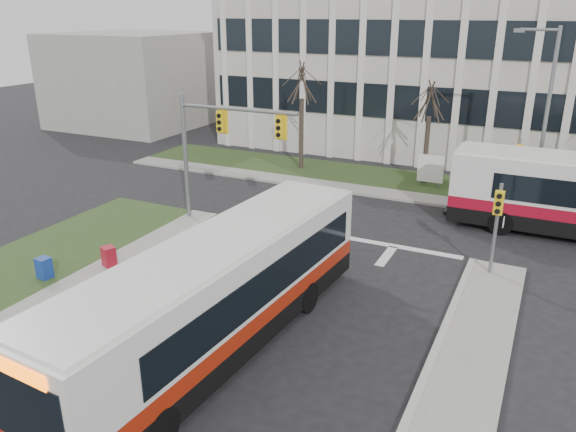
# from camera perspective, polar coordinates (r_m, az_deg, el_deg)

# --- Properties ---
(ground) EXTENTS (120.00, 120.00, 0.00)m
(ground) POSITION_cam_1_polar(r_m,az_deg,el_deg) (19.64, -4.52, -10.14)
(ground) COLOR black
(ground) RESTS_ON ground
(sidewalk_cross) EXTENTS (44.00, 1.60, 0.14)m
(sidewalk_cross) POSITION_cam_1_polar(r_m,az_deg,el_deg) (31.56, 17.65, 1.10)
(sidewalk_cross) COLOR #9E9B93
(sidewalk_cross) RESTS_ON ground
(building_lawn) EXTENTS (44.00, 5.00, 0.12)m
(building_lawn) POSITION_cam_1_polar(r_m,az_deg,el_deg) (34.21, 18.38, 2.46)
(building_lawn) COLOR #2E421C
(building_lawn) RESTS_ON ground
(office_building) EXTENTS (40.00, 16.00, 12.00)m
(office_building) POSITION_cam_1_polar(r_m,az_deg,el_deg) (44.88, 21.52, 13.91)
(office_building) COLOR beige
(office_building) RESTS_ON ground
(building_annex) EXTENTS (12.00, 12.00, 8.00)m
(building_annex) POSITION_cam_1_polar(r_m,az_deg,el_deg) (53.69, -15.19, 13.26)
(building_annex) COLOR #9E9B93
(building_annex) RESTS_ON ground
(mast_arm_signal) EXTENTS (6.11, 0.38, 6.20)m
(mast_arm_signal) POSITION_cam_1_polar(r_m,az_deg,el_deg) (26.61, -7.59, 7.81)
(mast_arm_signal) COLOR slate
(mast_arm_signal) RESTS_ON ground
(signal_pole_near) EXTENTS (0.34, 0.39, 3.80)m
(signal_pole_near) POSITION_cam_1_polar(r_m,az_deg,el_deg) (22.75, 20.47, -0.09)
(signal_pole_near) COLOR slate
(signal_pole_near) RESTS_ON ground
(signal_pole_far) EXTENTS (0.34, 0.39, 3.80)m
(signal_pole_far) POSITION_cam_1_polar(r_m,az_deg,el_deg) (30.89, 22.21, 4.86)
(signal_pole_far) COLOR slate
(signal_pole_far) RESTS_ON ground
(streetlight) EXTENTS (2.15, 0.25, 9.20)m
(streetlight) POSITION_cam_1_polar(r_m,az_deg,el_deg) (31.12, 24.53, 9.75)
(streetlight) COLOR slate
(streetlight) RESTS_ON ground
(directory_sign) EXTENTS (1.50, 0.12, 2.00)m
(directory_sign) POSITION_cam_1_polar(r_m,az_deg,el_deg) (33.80, 14.28, 4.64)
(directory_sign) COLOR slate
(directory_sign) RESTS_ON ground
(tree_left) EXTENTS (1.80, 1.80, 7.70)m
(tree_left) POSITION_cam_1_polar(r_m,az_deg,el_deg) (35.98, 1.42, 13.24)
(tree_left) COLOR #42352B
(tree_left) RESTS_ON ground
(tree_mid) EXTENTS (1.80, 1.80, 6.82)m
(tree_mid) POSITION_cam_1_polar(r_m,az_deg,el_deg) (33.81, 14.25, 11.10)
(tree_mid) COLOR #42352B
(tree_mid) RESTS_ON ground
(bus_main) EXTENTS (3.80, 13.34, 3.51)m
(bus_main) POSITION_cam_1_polar(r_m,az_deg,el_deg) (17.23, -7.07, -8.18)
(bus_main) COLOR silver
(bus_main) RESTS_ON ground
(newspaper_box_blue) EXTENTS (0.54, 0.50, 0.95)m
(newspaper_box_blue) POSITION_cam_1_polar(r_m,az_deg,el_deg) (23.72, -23.52, -4.99)
(newspaper_box_blue) COLOR navy
(newspaper_box_blue) RESTS_ON ground
(newspaper_box_red) EXTENTS (0.63, 0.60, 0.95)m
(newspaper_box_red) POSITION_cam_1_polar(r_m,az_deg,el_deg) (23.85, -17.72, -4.08)
(newspaper_box_red) COLOR maroon
(newspaper_box_red) RESTS_ON ground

